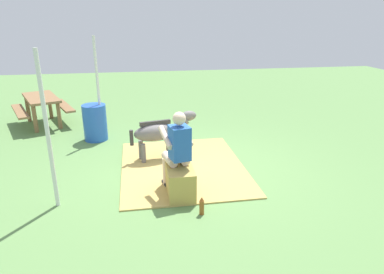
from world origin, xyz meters
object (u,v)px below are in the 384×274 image
(hay_bale, at_px, (180,183))
(picnic_bench, at_px, (42,103))
(person_seated, at_px, (177,148))
(tent_pole_left, at_px, (47,133))
(pony_standing, at_px, (160,132))
(tent_pole_right, at_px, (98,90))
(soda_bottle, at_px, (202,206))
(water_barrel, at_px, (95,122))

(hay_bale, bearing_deg, picnic_bench, 34.63)
(picnic_bench, bearing_deg, person_seated, -144.56)
(hay_bale, relative_size, tent_pole_left, 0.26)
(pony_standing, bearing_deg, picnic_bench, 45.41)
(tent_pole_left, relative_size, tent_pole_right, 1.00)
(soda_bottle, distance_m, tent_pole_right, 4.00)
(water_barrel, bearing_deg, tent_pole_left, 174.00)
(water_barrel, distance_m, tent_pole_right, 0.75)
(hay_bale, bearing_deg, person_seated, 8.75)
(tent_pole_right, bearing_deg, tent_pole_left, 171.42)
(person_seated, xyz_separation_m, water_barrel, (2.77, 1.52, -0.35))
(person_seated, xyz_separation_m, pony_standing, (1.40, 0.16, -0.19))
(tent_pole_right, xyz_separation_m, picnic_bench, (1.37, 1.57, -0.57))
(hay_bale, bearing_deg, soda_bottle, -157.74)
(person_seated, distance_m, tent_pole_left, 1.87)
(water_barrel, bearing_deg, hay_bale, -152.19)
(person_seated, bearing_deg, hay_bale, -171.25)
(person_seated, relative_size, tent_pole_right, 0.59)
(hay_bale, distance_m, picnic_bench, 5.26)
(soda_bottle, bearing_deg, pony_standing, 11.01)
(pony_standing, height_order, picnic_bench, pony_standing)
(person_seated, distance_m, picnic_bench, 5.11)
(picnic_bench, bearing_deg, tent_pole_left, -165.15)
(hay_bale, height_order, tent_pole_right, tent_pole_right)
(person_seated, distance_m, pony_standing, 1.42)
(soda_bottle, distance_m, water_barrel, 3.93)
(pony_standing, distance_m, tent_pole_left, 2.33)
(pony_standing, distance_m, picnic_bench, 3.93)
(water_barrel, bearing_deg, pony_standing, -135.21)
(tent_pole_left, bearing_deg, pony_standing, -47.76)
(person_seated, bearing_deg, pony_standing, 6.47)
(tent_pole_left, bearing_deg, person_seated, -86.36)
(soda_bottle, bearing_deg, picnic_bench, 33.36)
(person_seated, bearing_deg, tent_pole_left, 93.64)
(water_barrel, bearing_deg, tent_pole_right, -83.50)
(hay_bale, height_order, pony_standing, pony_standing)
(person_seated, relative_size, tent_pole_left, 0.59)
(pony_standing, relative_size, picnic_bench, 0.71)
(hay_bale, distance_m, tent_pole_left, 2.06)
(pony_standing, height_order, water_barrel, pony_standing)
(water_barrel, xyz_separation_m, tent_pole_left, (-2.89, 0.30, 0.74))
(pony_standing, bearing_deg, person_seated, -173.53)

